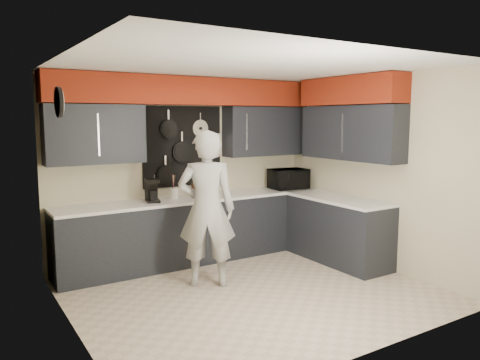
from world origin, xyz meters
TOP-DOWN VIEW (x-y plane):
  - ground at (0.00, 0.00)m, footprint 4.00×4.00m
  - back_wall_assembly at (0.01, 1.60)m, footprint 4.00×0.36m
  - right_wall_assembly at (1.85, 0.26)m, footprint 0.36×3.50m
  - left_wall_assembly at (-1.99, 0.02)m, footprint 0.05×3.50m
  - base_cabinets at (0.49, 1.13)m, footprint 3.95×2.20m
  - microwave at (1.60, 1.38)m, footprint 0.60×0.44m
  - knife_block at (-0.00, 1.42)m, footprint 0.11×0.11m
  - utensil_crock at (-0.30, 1.51)m, footprint 0.12×0.12m
  - coffee_maker at (-0.65, 1.41)m, footprint 0.23×0.25m
  - person at (-0.33, 0.48)m, footprint 0.82×0.73m

SIDE VIEW (x-z plane):
  - ground at x=0.00m, z-range 0.00..0.00m
  - base_cabinets at x=0.49m, z-range 0.00..0.92m
  - person at x=-0.33m, z-range 0.00..1.89m
  - utensil_crock at x=-0.30m, z-range 0.92..1.07m
  - knife_block at x=0.00m, z-range 0.92..1.13m
  - microwave at x=1.60m, z-range 0.92..1.23m
  - coffee_maker at x=-0.65m, z-range 0.93..1.24m
  - left_wall_assembly at x=-1.99m, z-range 0.03..2.63m
  - right_wall_assembly at x=1.85m, z-range 0.64..3.24m
  - back_wall_assembly at x=0.01m, z-range 0.71..3.31m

